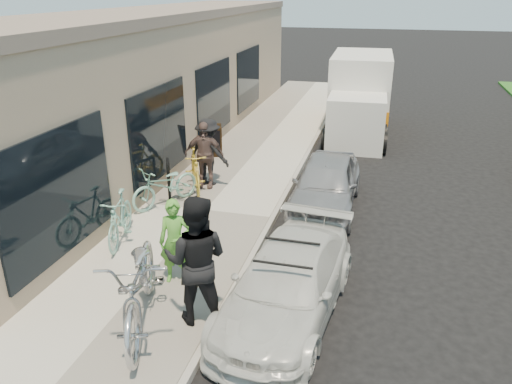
# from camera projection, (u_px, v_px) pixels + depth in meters

# --- Properties ---
(ground) EXTENTS (120.00, 120.00, 0.00)m
(ground) POSITION_uv_depth(u_px,v_px,m) (257.00, 303.00, 8.26)
(ground) COLOR black
(ground) RESTS_ON ground
(sidewalk) EXTENTS (3.00, 34.00, 0.15)m
(sidewalk) POSITION_uv_depth(u_px,v_px,m) (206.00, 213.00, 11.38)
(sidewalk) COLOR #B4AFA2
(sidewalk) RESTS_ON ground
(curb) EXTENTS (0.12, 34.00, 0.13)m
(curb) POSITION_uv_depth(u_px,v_px,m) (272.00, 221.00, 11.02)
(curb) COLOR #9B968D
(curb) RESTS_ON ground
(storefront) EXTENTS (3.60, 20.00, 4.22)m
(storefront) POSITION_uv_depth(u_px,v_px,m) (161.00, 80.00, 15.82)
(storefront) COLOR tan
(storefront) RESTS_ON ground
(bike_rack) EXTENTS (0.28, 0.57, 0.87)m
(bike_rack) POSITION_uv_depth(u_px,v_px,m) (168.00, 175.00, 11.97)
(bike_rack) COLOR black
(bike_rack) RESTS_ON sidewalk
(sandwich_board) EXTENTS (0.74, 0.74, 0.94)m
(sandwich_board) POSITION_uv_depth(u_px,v_px,m) (212.00, 141.00, 14.72)
(sandwich_board) COLOR black
(sandwich_board) RESTS_ON sidewalk
(sedan_white) EXTENTS (1.94, 3.99, 1.16)m
(sedan_white) POSITION_uv_depth(u_px,v_px,m) (287.00, 284.00, 7.78)
(sedan_white) COLOR silver
(sedan_white) RESTS_ON ground
(sedan_silver) EXTENTS (1.45, 3.60, 1.23)m
(sedan_silver) POSITION_uv_depth(u_px,v_px,m) (326.00, 184.00, 11.58)
(sedan_silver) COLOR #9D9DA3
(sedan_silver) RESTS_ON ground
(moving_truck) EXTENTS (2.19, 5.48, 2.66)m
(moving_truck) POSITION_uv_depth(u_px,v_px,m) (359.00, 98.00, 17.67)
(moving_truck) COLOR silver
(moving_truck) RESTS_ON ground
(tandem_bike) EXTENTS (1.76, 2.78, 1.38)m
(tandem_bike) POSITION_uv_depth(u_px,v_px,m) (141.00, 284.00, 7.27)
(tandem_bike) COLOR #B8B8BA
(tandem_bike) RESTS_ON sidewalk
(woman_rider) EXTENTS (0.61, 0.46, 1.50)m
(woman_rider) POSITION_uv_depth(u_px,v_px,m) (175.00, 242.00, 8.35)
(woman_rider) COLOR #529E34
(woman_rider) RESTS_ON sidewalk
(man_standing) EXTENTS (1.07, 0.89, 2.02)m
(man_standing) POSITION_uv_depth(u_px,v_px,m) (196.00, 260.00, 7.27)
(man_standing) COLOR black
(man_standing) RESTS_ON sidewalk
(cruiser_bike_a) EXTENTS (0.86, 1.73, 1.00)m
(cruiser_bike_a) POSITION_uv_depth(u_px,v_px,m) (120.00, 218.00, 9.78)
(cruiser_bike_a) COLOR #7DBAA7
(cruiser_bike_a) RESTS_ON sidewalk
(cruiser_bike_b) EXTENTS (1.43, 1.89, 0.95)m
(cruiser_bike_b) POSITION_uv_depth(u_px,v_px,m) (166.00, 185.00, 11.46)
(cruiser_bike_b) COLOR #7DBAA7
(cruiser_bike_b) RESTS_ON sidewalk
(cruiser_bike_c) EXTENTS (1.20, 1.74, 1.03)m
(cruiser_bike_c) POSITION_uv_depth(u_px,v_px,m) (195.00, 170.00, 12.28)
(cruiser_bike_c) COLOR gold
(cruiser_bike_c) RESTS_ON sidewalk
(bystander_a) EXTENTS (1.22, 0.87, 1.71)m
(bystander_a) POSITION_uv_depth(u_px,v_px,m) (208.00, 152.00, 12.51)
(bystander_a) COLOR black
(bystander_a) RESTS_ON sidewalk
(bystander_b) EXTENTS (1.03, 0.55, 1.68)m
(bystander_b) POSITION_uv_depth(u_px,v_px,m) (204.00, 155.00, 12.36)
(bystander_b) COLOR brown
(bystander_b) RESTS_ON sidewalk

